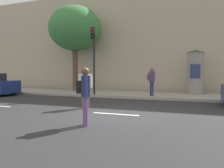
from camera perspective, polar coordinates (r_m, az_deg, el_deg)
ground_plane at (r=8.53m, az=0.89°, el=-7.60°), size 80.00×80.00×0.00m
sidewalk_curb at (r=15.23m, az=9.91°, el=-2.79°), size 36.00×4.00×0.15m
lane_markings at (r=8.53m, az=0.89°, el=-7.57°), size 25.80×0.16×0.01m
building_backdrop at (r=20.26m, az=12.73°, el=10.06°), size 36.00×5.00×8.28m
traffic_light at (r=14.63m, az=-4.74°, el=8.63°), size 0.24×0.45×4.29m
poster_column at (r=16.02m, az=20.25°, el=2.98°), size 1.15×1.15×2.95m
street_tree at (r=18.60m, az=-9.31°, el=13.57°), size 4.13×4.13×6.68m
pedestrian_in_red_top at (r=10.01m, az=-6.71°, el=-0.09°), size 0.62×0.45×1.73m
pedestrian_with_bag at (r=6.61m, az=-6.93°, el=-1.77°), size 0.51×0.53×1.70m
pedestrian_near_pole at (r=13.90m, az=9.92°, el=1.31°), size 0.52×0.53×1.74m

